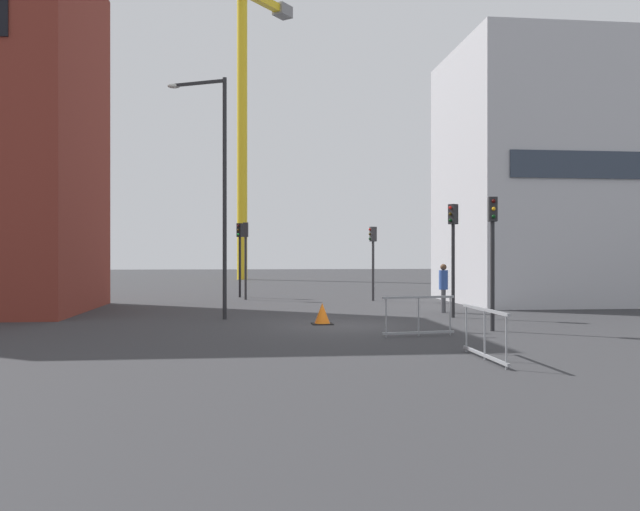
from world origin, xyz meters
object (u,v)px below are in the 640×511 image
Objects in this scene: traffic_light_verge at (453,241)px; traffic_cone_by_barrier at (322,314)px; pedestrian_walking at (443,284)px; traffic_light_crosswalk at (246,248)px; streetlamp_tall at (218,177)px; traffic_light_median at (373,251)px; traffic_light_near at (240,247)px; traffic_light_island at (493,241)px; construction_crane at (238,82)px.

traffic_cone_by_barrier is (-4.78, -1.69, -2.34)m from traffic_light_verge.
traffic_cone_by_barrier is at bearing -144.02° from pedestrian_walking.
streetlamp_tall is at bearing -95.52° from traffic_light_crosswalk.
traffic_light_crosswalk is 11.09m from pedestrian_walking.
traffic_light_median is at bearing 97.76° from traffic_light_verge.
traffic_light_near is at bearing 101.29° from traffic_cone_by_barrier.
streetlamp_tall is 12.24× the size of traffic_cone_by_barrier.
traffic_light_island is 17.65m from traffic_light_near.
traffic_light_median is (-1.04, 12.75, -0.20)m from traffic_light_island.
traffic_light_median is (6.69, -27.56, -14.95)m from construction_crane.
streetlamp_tall is at bearing 177.37° from traffic_light_verge.
traffic_light_crosswalk is 1.07× the size of traffic_light_median.
traffic_light_median is at bearing 102.05° from pedestrian_walking.
traffic_light_island is 0.97× the size of traffic_light_verge.
traffic_cone_by_barrier is (-3.60, -10.33, -2.08)m from traffic_light_median.
pedestrian_walking is at bearing -76.67° from construction_crane.
traffic_light_verge is at bearing 19.49° from traffic_cone_by_barrier.
traffic_light_median is at bearing 49.92° from streetlamp_tall.
traffic_light_island is 5.74× the size of traffic_cone_by_barrier.
traffic_light_near is at bearing 114.65° from traffic_light_island.
traffic_light_median is at bearing 94.66° from traffic_light_island.
construction_crane is at bearing 94.65° from traffic_cone_by_barrier.
streetlamp_tall reaches higher than traffic_light_verge.
traffic_light_crosswalk is at bearing -88.54° from construction_crane.
streetlamp_tall is at bearing -93.13° from traffic_light_near.
traffic_light_verge reaches higher than traffic_light_near.
traffic_light_island is 2.09× the size of pedestrian_walking.
construction_crane reaches higher than traffic_cone_by_barrier.
traffic_light_island is at bearing -85.34° from traffic_light_median.
traffic_light_verge reaches higher than traffic_light_crosswalk.
traffic_light_median is (-1.18, 8.64, -0.27)m from traffic_light_verge.
streetlamp_tall is 2.15× the size of traffic_light_near.
traffic_light_near is at bearing 127.84° from pedestrian_walking.
traffic_light_crosswalk is 1.91m from traffic_light_near.
traffic_light_crosswalk reaches higher than traffic_light_median.
traffic_light_near is at bearing -89.14° from construction_crane.
traffic_light_median is 1.91× the size of pedestrian_walking.
traffic_light_island is at bearing -27.50° from traffic_cone_by_barrier.
traffic_light_verge is (7.20, -10.05, 0.12)m from traffic_light_crosswalk.
traffic_light_crosswalk is at bearing -80.92° from traffic_light_near.
traffic_light_near is (-7.50, 11.94, -0.09)m from traffic_light_verge.
traffic_light_median is at bearing -13.19° from traffic_light_crosswalk.
construction_crane is 39.84m from traffic_light_verge.
traffic_light_verge is (8.13, -0.37, -2.18)m from streetlamp_tall.
streetlamp_tall reaches higher than traffic_cone_by_barrier.
traffic_light_near is (-6.32, 3.30, 0.18)m from traffic_light_median.
traffic_light_island is 1.01× the size of traffic_light_near.
traffic_light_near is (-0.30, 1.89, 0.03)m from traffic_light_crosswalk.
construction_crane is at bearing 102.26° from traffic_light_verge.
traffic_light_crosswalk is (-7.06, 14.16, -0.06)m from traffic_light_island.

